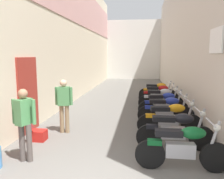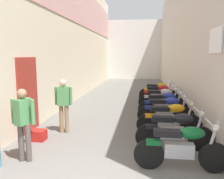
{
  "view_description": "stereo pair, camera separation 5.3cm",
  "coord_description": "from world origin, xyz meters",
  "px_view_note": "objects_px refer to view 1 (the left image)",
  "views": [
    {
      "loc": [
        0.74,
        -2.75,
        2.25
      ],
      "look_at": [
        -0.32,
        5.56,
        0.99
      ],
      "focal_mm": 36.37,
      "sensor_mm": 36.0,
      "label": 1
    },
    {
      "loc": [
        0.8,
        -2.75,
        2.25
      ],
      "look_at": [
        -0.32,
        5.56,
        0.99
      ],
      "focal_mm": 36.37,
      "sensor_mm": 36.0,
      "label": 2
    }
  ],
  "objects_px": {
    "motorcycle_fifth": "(163,104)",
    "umbrella_leaning": "(29,118)",
    "motorcycle_seventh": "(159,94)",
    "pedestrian_mid_alley": "(64,102)",
    "plastic_crate": "(38,135)",
    "motorcycle_nearest": "(183,146)",
    "motorcycle_sixth": "(161,98)",
    "motorcycle_eighth": "(158,91)",
    "motorcycle_second": "(176,130)",
    "motorcycle_third": "(170,118)",
    "motorcycle_fourth": "(166,109)",
    "pedestrian_by_doorway": "(24,120)"
  },
  "relations": [
    {
      "from": "motorcycle_seventh",
      "to": "motorcycle_eighth",
      "type": "xyz_separation_m",
      "value": [
        -0.0,
        0.95,
        0.0
      ]
    },
    {
      "from": "motorcycle_third",
      "to": "umbrella_leaning",
      "type": "bearing_deg",
      "value": -162.38
    },
    {
      "from": "pedestrian_by_doorway",
      "to": "plastic_crate",
      "type": "relative_size",
      "value": 3.57
    },
    {
      "from": "motorcycle_fifth",
      "to": "umbrella_leaning",
      "type": "relative_size",
      "value": 1.91
    },
    {
      "from": "motorcycle_seventh",
      "to": "pedestrian_mid_alley",
      "type": "bearing_deg",
      "value": -125.65
    },
    {
      "from": "motorcycle_sixth",
      "to": "motorcycle_fourth",
      "type": "bearing_deg",
      "value": -90.0
    },
    {
      "from": "motorcycle_nearest",
      "to": "pedestrian_by_doorway",
      "type": "relative_size",
      "value": 1.18
    },
    {
      "from": "pedestrian_by_doorway",
      "to": "motorcycle_second",
      "type": "bearing_deg",
      "value": 17.27
    },
    {
      "from": "pedestrian_mid_alley",
      "to": "motorcycle_fourth",
      "type": "bearing_deg",
      "value": 21.84
    },
    {
      "from": "motorcycle_second",
      "to": "plastic_crate",
      "type": "distance_m",
      "value": 3.57
    },
    {
      "from": "motorcycle_sixth",
      "to": "motorcycle_nearest",
      "type": "bearing_deg",
      "value": -90.0
    },
    {
      "from": "motorcycle_eighth",
      "to": "pedestrian_by_doorway",
      "type": "bearing_deg",
      "value": -114.72
    },
    {
      "from": "motorcycle_second",
      "to": "motorcycle_eighth",
      "type": "distance_m",
      "value": 6.05
    },
    {
      "from": "motorcycle_eighth",
      "to": "umbrella_leaning",
      "type": "xyz_separation_m",
      "value": [
        -3.64,
        -6.15,
        0.18
      ]
    },
    {
      "from": "motorcycle_sixth",
      "to": "plastic_crate",
      "type": "relative_size",
      "value": 4.21
    },
    {
      "from": "motorcycle_seventh",
      "to": "plastic_crate",
      "type": "xyz_separation_m",
      "value": [
        -3.55,
        -4.94,
        -0.36
      ]
    },
    {
      "from": "motorcycle_fourth",
      "to": "pedestrian_by_doorway",
      "type": "relative_size",
      "value": 1.18
    },
    {
      "from": "motorcycle_seventh",
      "to": "motorcycle_sixth",
      "type": "bearing_deg",
      "value": -90.0
    },
    {
      "from": "motorcycle_fourth",
      "to": "pedestrian_by_doorway",
      "type": "xyz_separation_m",
      "value": [
        -3.25,
        -3.09,
        0.42
      ]
    },
    {
      "from": "motorcycle_seventh",
      "to": "umbrella_leaning",
      "type": "bearing_deg",
      "value": -124.97
    },
    {
      "from": "motorcycle_fourth",
      "to": "pedestrian_by_doorway",
      "type": "height_order",
      "value": "pedestrian_by_doorway"
    },
    {
      "from": "motorcycle_nearest",
      "to": "motorcycle_fifth",
      "type": "xyz_separation_m",
      "value": [
        -0.0,
        3.99,
        0.0
      ]
    },
    {
      "from": "motorcycle_sixth",
      "to": "plastic_crate",
      "type": "distance_m",
      "value": 5.27
    },
    {
      "from": "motorcycle_eighth",
      "to": "pedestrian_by_doorway",
      "type": "height_order",
      "value": "pedestrian_by_doorway"
    },
    {
      "from": "motorcycle_sixth",
      "to": "motorcycle_eighth",
      "type": "height_order",
      "value": "same"
    },
    {
      "from": "umbrella_leaning",
      "to": "motorcycle_sixth",
      "type": "bearing_deg",
      "value": 48.69
    },
    {
      "from": "motorcycle_sixth",
      "to": "pedestrian_mid_alley",
      "type": "bearing_deg",
      "value": -133.73
    },
    {
      "from": "plastic_crate",
      "to": "umbrella_leaning",
      "type": "relative_size",
      "value": 0.46
    },
    {
      "from": "motorcycle_sixth",
      "to": "pedestrian_mid_alley",
      "type": "height_order",
      "value": "pedestrian_mid_alley"
    },
    {
      "from": "motorcycle_fifth",
      "to": "pedestrian_mid_alley",
      "type": "height_order",
      "value": "pedestrian_mid_alley"
    },
    {
      "from": "motorcycle_second",
      "to": "motorcycle_eighth",
      "type": "xyz_separation_m",
      "value": [
        -0.0,
        6.05,
        0.0
      ]
    },
    {
      "from": "pedestrian_by_doorway",
      "to": "pedestrian_mid_alley",
      "type": "relative_size",
      "value": 1.0
    },
    {
      "from": "motorcycle_nearest",
      "to": "pedestrian_by_doorway",
      "type": "height_order",
      "value": "pedestrian_by_doorway"
    },
    {
      "from": "motorcycle_eighth",
      "to": "motorcycle_seventh",
      "type": "bearing_deg",
      "value": -90.0
    },
    {
      "from": "motorcycle_eighth",
      "to": "motorcycle_second",
      "type": "bearing_deg",
      "value": -90.0
    },
    {
      "from": "motorcycle_second",
      "to": "motorcycle_eighth",
      "type": "bearing_deg",
      "value": 90.0
    },
    {
      "from": "pedestrian_mid_alley",
      "to": "motorcycle_seventh",
      "type": "bearing_deg",
      "value": 54.35
    },
    {
      "from": "motorcycle_nearest",
      "to": "motorcycle_sixth",
      "type": "distance_m",
      "value": 5.05
    },
    {
      "from": "motorcycle_second",
      "to": "umbrella_leaning",
      "type": "height_order",
      "value": "motorcycle_second"
    },
    {
      "from": "motorcycle_seventh",
      "to": "umbrella_leaning",
      "type": "relative_size",
      "value": 1.91
    },
    {
      "from": "plastic_crate",
      "to": "motorcycle_fourth",
      "type": "bearing_deg",
      "value": 28.41
    },
    {
      "from": "motorcycle_fifth",
      "to": "motorcycle_sixth",
      "type": "height_order",
      "value": "same"
    },
    {
      "from": "motorcycle_eighth",
      "to": "pedestrian_mid_alley",
      "type": "relative_size",
      "value": 1.18
    },
    {
      "from": "motorcycle_third",
      "to": "plastic_crate",
      "type": "distance_m",
      "value": 3.68
    },
    {
      "from": "pedestrian_by_doorway",
      "to": "pedestrian_mid_alley",
      "type": "distance_m",
      "value": 1.89
    },
    {
      "from": "motorcycle_fifth",
      "to": "motorcycle_eighth",
      "type": "relative_size",
      "value": 1.0
    },
    {
      "from": "motorcycle_second",
      "to": "pedestrian_by_doorway",
      "type": "distance_m",
      "value": 3.43
    },
    {
      "from": "motorcycle_third",
      "to": "umbrella_leaning",
      "type": "distance_m",
      "value": 3.82
    },
    {
      "from": "plastic_crate",
      "to": "motorcycle_nearest",
      "type": "bearing_deg",
      "value": -18.22
    },
    {
      "from": "motorcycle_sixth",
      "to": "plastic_crate",
      "type": "xyz_separation_m",
      "value": [
        -3.55,
        -3.88,
        -0.36
      ]
    }
  ]
}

